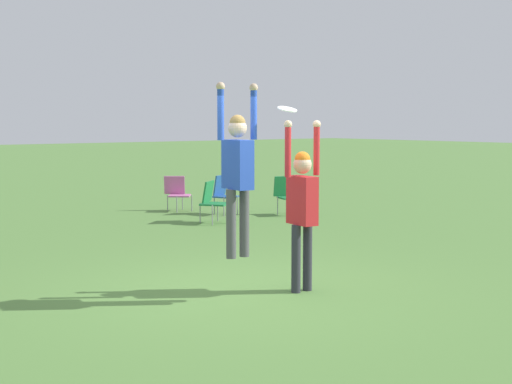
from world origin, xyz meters
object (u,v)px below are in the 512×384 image
object	(u,v)px
camping_chair_2	(177,191)
camping_chair_4	(223,192)
frisbee	(287,109)
person_defending	(302,201)
camping_chair_0	(212,199)
person_jumping	(238,166)
camping_chair_1	(287,193)

from	to	relation	value
camping_chair_2	camping_chair_4	bearing A→B (deg)	151.33
frisbee	camping_chair_4	world-z (taller)	frisbee
person_defending	camping_chair_0	size ratio (longest dim) A/B	2.46
person_defending	camping_chair_0	world-z (taller)	person_defending
camping_chair_0	camping_chair_2	xyz separation A→B (m)	(0.51, 2.24, -0.04)
frisbee	camping_chair_0	distance (m)	6.98
frisbee	camping_chair_4	bearing A→B (deg)	60.09
person_defending	camping_chair_2	size ratio (longest dim) A/B	2.59
person_jumping	camping_chair_1	bearing A→B (deg)	-38.96
frisbee	camping_chair_1	size ratio (longest dim) A/B	0.27
camping_chair_0	camping_chair_4	distance (m)	1.45
frisbee	camping_chair_2	size ratio (longest dim) A/B	0.28
frisbee	person_defending	bearing A→B (deg)	17.23
camping_chair_0	camping_chair_4	xyz separation A→B (m)	(1.03, 1.02, 0.02)
person_defending	frisbee	world-z (taller)	frisbee
person_defending	person_jumping	bearing A→B (deg)	-90.00
camping_chair_1	camping_chair_2	xyz separation A→B (m)	(-1.65, 2.25, -0.04)
person_jumping	frisbee	size ratio (longest dim) A/B	8.71
person_jumping	camping_chair_4	size ratio (longest dim) A/B	2.29
camping_chair_4	frisbee	bearing A→B (deg)	40.69
person_jumping	person_defending	bearing A→B (deg)	-90.00
camping_chair_2	person_jumping	bearing A→B (deg)	101.01
person_defending	camping_chair_1	world-z (taller)	person_defending
person_defending	camping_chair_2	distance (m)	8.77
person_defending	camping_chair_1	xyz separation A→B (m)	(4.82, 5.90, -0.66)
camping_chair_1	camping_chair_4	bearing A→B (deg)	-24.17
camping_chair_1	camping_chair_2	distance (m)	2.79
camping_chair_1	camping_chair_2	size ratio (longest dim) A/B	1.07
camping_chair_1	camping_chair_2	bearing A→B (deg)	-35.54
person_jumping	camping_chair_1	size ratio (longest dim) A/B	2.32
camping_chair_0	camping_chair_4	world-z (taller)	camping_chair_4
person_defending	camping_chair_2	bearing A→B (deg)	164.64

